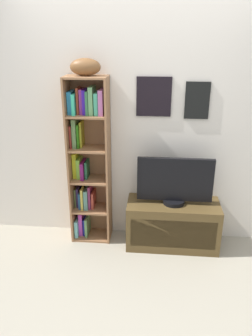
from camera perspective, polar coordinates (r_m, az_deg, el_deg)
ground at (r=3.03m, az=0.16°, el=-22.38°), size 5.20×5.20×0.04m
back_wall at (r=3.40m, az=1.96°, el=7.71°), size 4.80×0.08×2.53m
bookshelf at (r=3.45m, az=-6.70°, el=1.57°), size 0.41×0.27×1.74m
football at (r=3.21m, az=-7.00°, el=16.83°), size 0.29×0.17×0.16m
tv_stand at (r=3.58m, az=7.96°, el=-9.50°), size 0.95×0.40×0.49m
television at (r=3.36m, az=8.39°, el=-2.35°), size 0.76×0.22×0.49m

